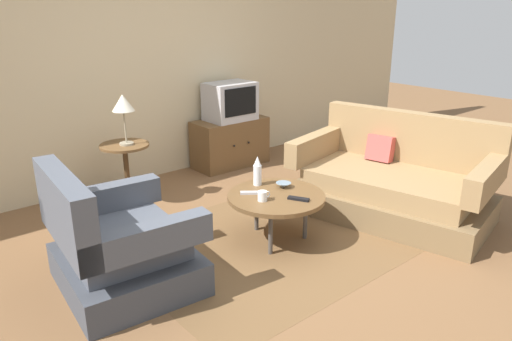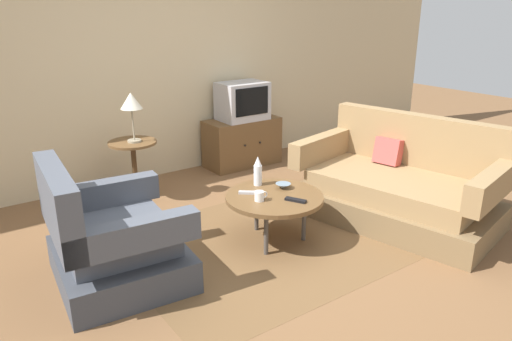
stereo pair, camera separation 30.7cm
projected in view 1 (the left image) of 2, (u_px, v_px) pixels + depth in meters
ground_plane at (288, 249)px, 3.90m from camera, size 16.00×16.00×0.00m
back_wall at (140, 56)px, 5.14m from camera, size 9.00×0.12×2.70m
area_rug at (276, 239)px, 4.06m from camera, size 2.44×1.84×0.00m
armchair at (118, 248)px, 3.29m from camera, size 0.94×1.02×0.89m
couch at (393, 184)px, 4.49m from camera, size 1.32×1.90×0.91m
coffee_table at (276, 198)px, 3.94m from camera, size 0.80×0.80×0.41m
side_table at (126, 161)px, 4.68m from camera, size 0.47×0.47×0.60m
tv_stand at (230, 143)px, 5.84m from camera, size 0.90×0.45×0.57m
television at (230, 101)px, 5.67m from camera, size 0.56×0.40×0.44m
table_lamp at (123, 105)px, 4.48m from camera, size 0.21×0.21×0.48m
vase at (257, 171)px, 4.10m from camera, size 0.07×0.07×0.26m
mug at (263, 196)px, 3.80m from camera, size 0.12×0.08×0.08m
bowl at (283, 185)px, 4.08m from camera, size 0.13×0.13×0.04m
tv_remote_dark at (299, 199)px, 3.82m from camera, size 0.12×0.17×0.02m
tv_remote_silver at (249, 193)px, 3.94m from camera, size 0.14×0.12×0.02m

